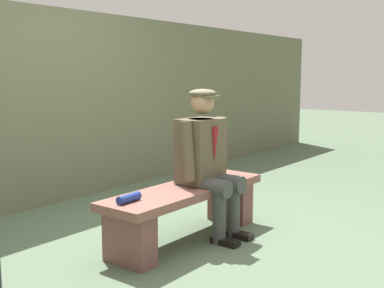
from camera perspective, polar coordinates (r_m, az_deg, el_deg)
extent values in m
plane|color=#556B51|center=(4.14, -0.68, -11.18)|extent=(30.00, 30.00, 0.00)
cube|color=brown|center=(4.02, -0.69, -5.55)|extent=(1.64, 0.47, 0.07)
cube|color=brown|center=(4.60, 4.50, -6.71)|extent=(0.18, 0.40, 0.38)
cube|color=brown|center=(3.61, -7.38, -10.98)|extent=(0.18, 0.40, 0.38)
cube|color=brown|center=(4.11, 1.01, -0.77)|extent=(0.38, 0.28, 0.54)
cylinder|color=#1E2338|center=(4.08, 1.02, 2.58)|extent=(0.21, 0.21, 0.06)
cone|color=maroon|center=(4.02, 2.67, -0.09)|extent=(0.07, 0.07, 0.30)
sphere|color=tan|center=(4.05, 1.26, 4.96)|extent=(0.20, 0.20, 0.20)
ellipsoid|color=#666047|center=(4.05, 1.26, 6.02)|extent=(0.23, 0.23, 0.07)
cube|color=#666047|center=(4.00, 2.30, 5.63)|extent=(0.16, 0.09, 0.02)
cylinder|color=#3E413E|center=(4.17, 3.37, -4.46)|extent=(0.15, 0.44, 0.15)
cylinder|color=#3E413E|center=(4.15, 4.90, -7.81)|extent=(0.11, 0.11, 0.46)
cube|color=black|center=(4.18, 5.57, -10.64)|extent=(0.10, 0.24, 0.05)
cylinder|color=brown|center=(4.26, 3.23, -0.11)|extent=(0.11, 0.13, 0.50)
cylinder|color=#3E413E|center=(4.00, 1.66, -4.99)|extent=(0.15, 0.44, 0.15)
cylinder|color=#3E413E|center=(3.98, 3.23, -8.49)|extent=(0.11, 0.11, 0.46)
cube|color=black|center=(4.02, 3.93, -11.43)|extent=(0.10, 0.24, 0.05)
cylinder|color=brown|center=(3.91, -0.46, -0.85)|extent=(0.11, 0.15, 0.50)
cylinder|color=navy|center=(3.56, -7.45, -6.33)|extent=(0.21, 0.07, 0.06)
cube|color=#64664C|center=(5.34, -17.29, 4.19)|extent=(12.00, 0.24, 2.07)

